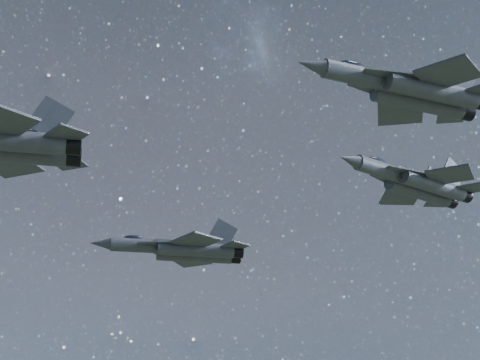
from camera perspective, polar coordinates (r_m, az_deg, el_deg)
name	(u,v)px	position (r m, az deg, el deg)	size (l,w,h in m)	color
jet_left	(182,249)	(81.74, -4.11, -4.95)	(16.04, 10.70, 4.07)	#343941
jet_right	(411,90)	(60.78, 12.04, 6.28)	(16.08, 11.26, 4.05)	#343941
jet_slot	(416,183)	(72.76, 12.41, -0.20)	(15.43, 10.81, 3.89)	#343941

